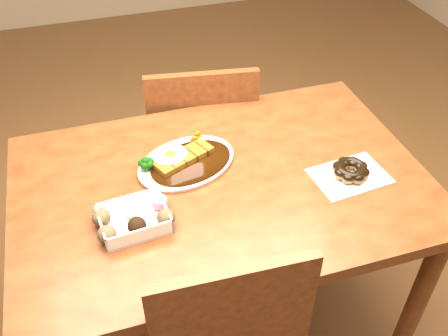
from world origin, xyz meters
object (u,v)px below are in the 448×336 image
object	(u,v)px
chair_far	(201,143)
pon_de_ring	(351,171)
katsu_curry_plate	(184,161)
table	(222,204)
donut_box	(134,218)

from	to	relation	value
chair_far	pon_de_ring	distance (m)	0.75
katsu_curry_plate	chair_far	bearing A→B (deg)	69.59
chair_far	pon_de_ring	xyz separation A→B (m)	(0.29, -0.63, 0.29)
pon_de_ring	katsu_curry_plate	bearing A→B (deg)	156.56
chair_far	katsu_curry_plate	size ratio (longest dim) A/B	2.40
table	donut_box	distance (m)	0.31
table	pon_de_ring	xyz separation A→B (m)	(0.37, -0.10, 0.12)
chair_far	katsu_curry_plate	world-z (taller)	chair_far
chair_far	table	bearing A→B (deg)	91.09
katsu_curry_plate	table	bearing A→B (deg)	-49.49
katsu_curry_plate	pon_de_ring	world-z (taller)	katsu_curry_plate
chair_far	katsu_curry_plate	bearing A→B (deg)	78.68
chair_far	pon_de_ring	world-z (taller)	chair_far
donut_box	katsu_curry_plate	bearing A→B (deg)	47.28
table	katsu_curry_plate	size ratio (longest dim) A/B	3.31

